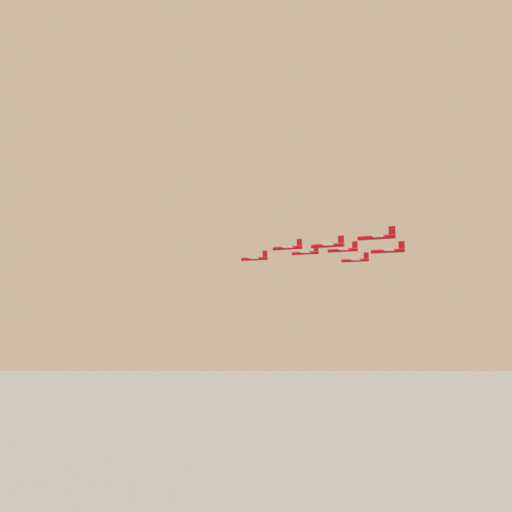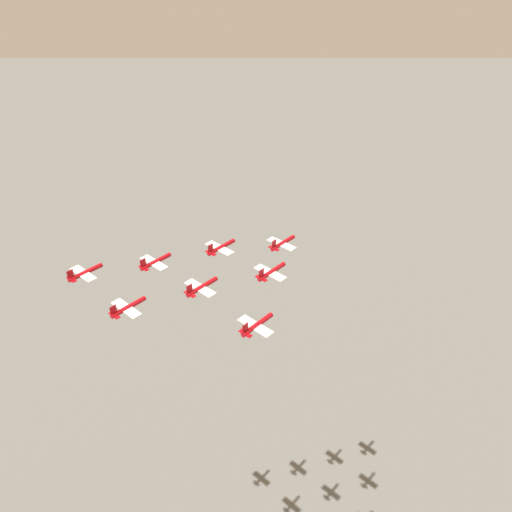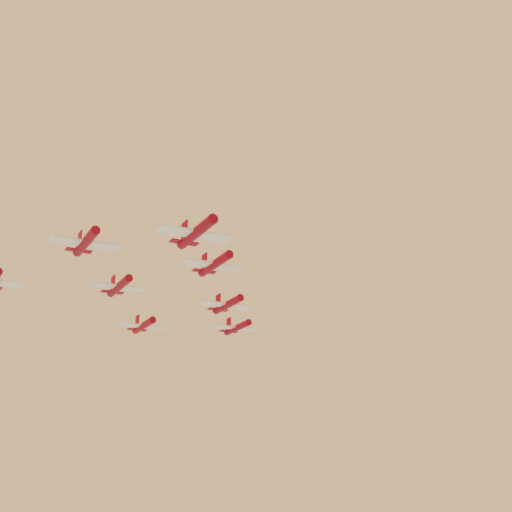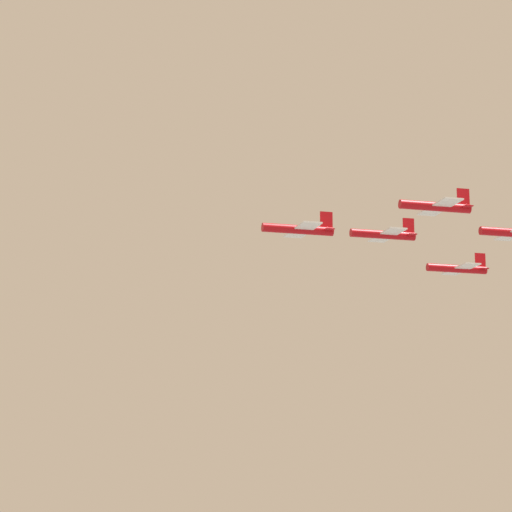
# 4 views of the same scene
# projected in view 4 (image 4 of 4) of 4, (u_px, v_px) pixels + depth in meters

# --- Properties ---
(jet_0) EXTENTS (9.75, 9.47, 3.28)m
(jet_0) POSITION_uv_depth(u_px,v_px,m) (301.00, 229.00, 160.52)
(jet_0) COLOR #B20C14
(jet_1) EXTENTS (9.75, 9.47, 3.28)m
(jet_1) POSITION_uv_depth(u_px,v_px,m) (438.00, 206.00, 156.31)
(jet_1) COLOR #B20C14
(jet_2) EXTENTS (9.75, 9.47, 3.28)m
(jet_2) POSITION_uv_depth(u_px,v_px,m) (385.00, 235.00, 173.81)
(jet_2) COLOR #B20C14
(jet_5) EXTENTS (9.75, 9.47, 3.28)m
(jet_5) POSITION_uv_depth(u_px,v_px,m) (459.00, 269.00, 186.12)
(jet_5) COLOR #B20C14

